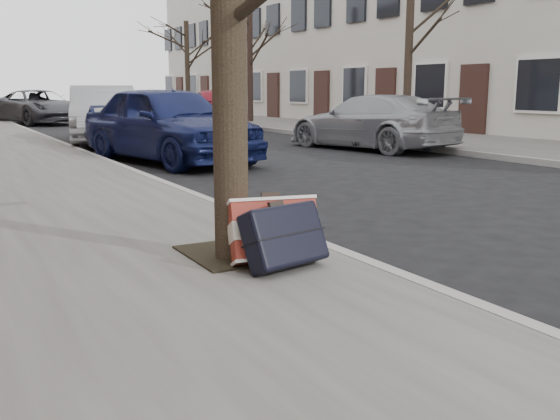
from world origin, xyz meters
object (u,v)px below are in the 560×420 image
suitcase_navy (284,236)px  suitcase_red (274,231)px  car_near_front (168,123)px  car_near_mid (104,115)px

suitcase_navy → suitcase_red: bearing=77.1°
suitcase_red → suitcase_navy: 0.16m
suitcase_navy → car_near_front: bearing=65.0°
car_near_front → car_near_mid: (-0.05, 4.83, -0.01)m
suitcase_navy → car_near_mid: size_ratio=0.14×
suitcase_red → suitcase_navy: bearing=-78.4°
suitcase_navy → car_near_front: size_ratio=0.14×
suitcase_red → car_near_mid: 12.59m
suitcase_red → car_near_front: size_ratio=0.15×
car_near_front → suitcase_navy: bearing=-115.6°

